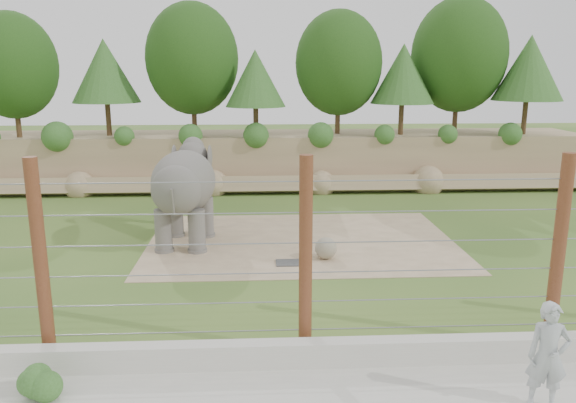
{
  "coord_description": "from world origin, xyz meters",
  "views": [
    {
      "loc": [
        -0.87,
        -14.73,
        5.5
      ],
      "look_at": [
        0.0,
        2.0,
        1.6
      ],
      "focal_mm": 35.0,
      "sensor_mm": 36.0,
      "label": 1
    }
  ],
  "objects_px": {
    "stone_ball": "(326,248)",
    "zookeeper": "(548,356)",
    "elephant": "(184,196)",
    "barrier_fence": "(306,258)"
  },
  "relations": [
    {
      "from": "stone_ball",
      "to": "zookeeper",
      "type": "height_order",
      "value": "zookeeper"
    },
    {
      "from": "stone_ball",
      "to": "barrier_fence",
      "type": "height_order",
      "value": "barrier_fence"
    },
    {
      "from": "barrier_fence",
      "to": "zookeeper",
      "type": "relative_size",
      "value": 10.96
    },
    {
      "from": "elephant",
      "to": "barrier_fence",
      "type": "xyz_separation_m",
      "value": [
        3.28,
        -7.44,
        0.4
      ]
    },
    {
      "from": "stone_ball",
      "to": "zookeeper",
      "type": "distance_m",
      "value": 8.23
    },
    {
      "from": "stone_ball",
      "to": "barrier_fence",
      "type": "bearing_deg",
      "value": -100.88
    },
    {
      "from": "elephant",
      "to": "barrier_fence",
      "type": "relative_size",
      "value": 0.2
    },
    {
      "from": "elephant",
      "to": "zookeeper",
      "type": "relative_size",
      "value": 2.14
    },
    {
      "from": "stone_ball",
      "to": "zookeeper",
      "type": "relative_size",
      "value": 0.35
    },
    {
      "from": "elephant",
      "to": "stone_ball",
      "type": "height_order",
      "value": "elephant"
    }
  ]
}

